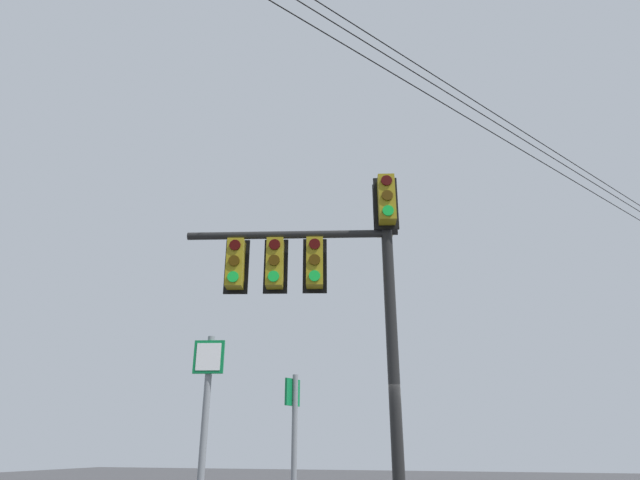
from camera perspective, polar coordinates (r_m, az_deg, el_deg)
The scene contains 4 objects.
signal_mast_assembly at distance 9.47m, azimuth 1.85°, elevation -3.32°, with size 3.84×1.46×6.26m.
route_sign_primary at distance 6.91m, azimuth -2.90°, elevation -22.34°, with size 0.13×0.30×2.40m.
route_sign_secondary at distance 5.63m, azimuth -12.54°, elevation -20.79°, with size 0.31×0.13×2.63m.
overhead_wire_span at distance 12.62m, azimuth 10.09°, elevation 17.32°, with size 14.33×20.53×0.77m.
Camera 1 is at (-0.41, 9.86, 1.55)m, focal length 29.60 mm.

